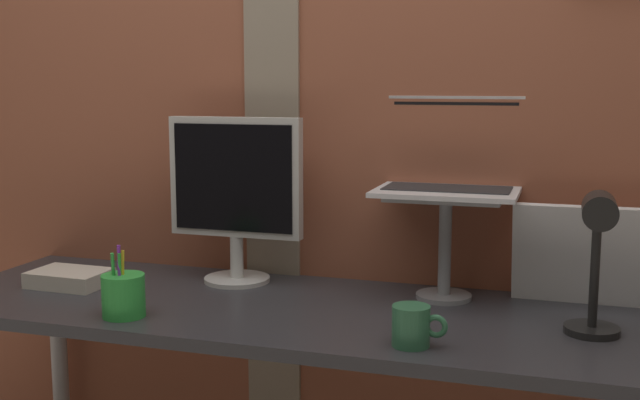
# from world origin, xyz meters

# --- Properties ---
(brick_wall_back) EXTENTS (3.48, 0.16, 2.33)m
(brick_wall_back) POSITION_xyz_m (0.00, 0.39, 1.16)
(brick_wall_back) COLOR #9E563D
(brick_wall_back) RESTS_ON ground_plane
(desk) EXTENTS (1.92, 0.60, 0.73)m
(desk) POSITION_xyz_m (0.03, 0.03, 0.65)
(desk) COLOR #333338
(desk) RESTS_ON ground_plane
(monitor) EXTENTS (0.37, 0.18, 0.45)m
(monitor) POSITION_xyz_m (-0.24, 0.20, 0.99)
(monitor) COLOR silver
(monitor) RESTS_ON desk
(laptop_stand) EXTENTS (0.28, 0.22, 0.27)m
(laptop_stand) POSITION_xyz_m (0.33, 0.21, 0.90)
(laptop_stand) COLOR gray
(laptop_stand) RESTS_ON desk
(laptop) EXTENTS (0.35, 0.30, 0.24)m
(laptop) POSITION_xyz_m (0.33, 0.28, 1.06)
(laptop) COLOR white
(laptop) RESTS_ON laptop_stand
(whiteboard_panel) EXTENTS (0.41, 0.08, 0.26)m
(whiteboard_panel) POSITION_xyz_m (0.70, 0.24, 0.85)
(whiteboard_panel) COLOR white
(whiteboard_panel) RESTS_ON desk
(desk_lamp) EXTENTS (0.12, 0.20, 0.32)m
(desk_lamp) POSITION_xyz_m (0.68, -0.03, 0.92)
(desk_lamp) COLOR black
(desk_lamp) RESTS_ON desk
(pen_cup) EXTENTS (0.10, 0.10, 0.17)m
(pen_cup) POSITION_xyz_m (-0.36, -0.17, 0.78)
(pen_cup) COLOR green
(pen_cup) RESTS_ON desk
(coffee_mug) EXTENTS (0.12, 0.08, 0.09)m
(coffee_mug) POSITION_xyz_m (0.32, -0.17, 0.77)
(coffee_mug) COLOR #33724C
(coffee_mug) RESTS_ON desk
(paper_clutter_stack) EXTENTS (0.20, 0.15, 0.04)m
(paper_clutter_stack) POSITION_xyz_m (-0.65, 0.03, 0.75)
(paper_clutter_stack) COLOR silver
(paper_clutter_stack) RESTS_ON desk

